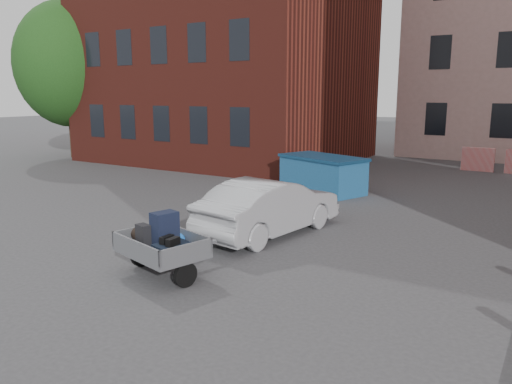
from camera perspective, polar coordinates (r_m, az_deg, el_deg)
The scene contains 7 objects.
ground at distance 10.26m, azimuth -3.54°, elevation -7.43°, with size 120.00×120.00×0.00m, color #38383A.
building_brick at distance 25.80m, azimuth -3.20°, elevation 19.55°, with size 12.00×10.00×14.00m, color #591E16.
far_building at distance 39.41m, azimuth -8.81°, elevation 12.20°, with size 6.00×6.00×8.00m, color maroon.
tree at distance 27.55m, azimuth -20.66°, elevation 14.51°, with size 5.28×5.28×8.30m.
trailer at distance 9.22m, azimuth -10.80°, elevation -5.84°, with size 1.83×1.95×1.20m.
dumpster at distance 16.91m, azimuth 7.60°, elevation 2.07°, with size 3.23×2.40×1.21m.
silver_car at distance 11.71m, azimuth 1.58°, elevation -1.68°, with size 1.40×4.02×1.32m, color #A2A4A9.
Camera 1 is at (5.68, -7.89, 3.29)m, focal length 35.00 mm.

